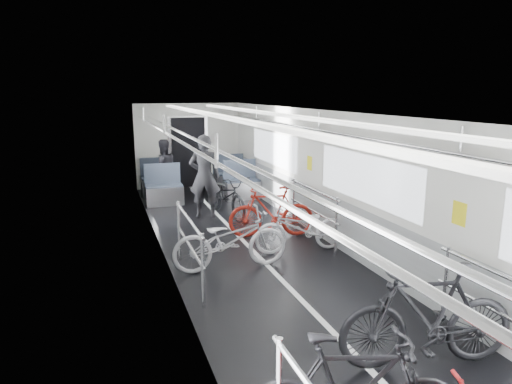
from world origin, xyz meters
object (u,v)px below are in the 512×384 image
bike_right_mid (301,228)px  bike_aisle (227,195)px  bike_right_near (428,316)px  bike_left_far (230,240)px  person_seated (163,168)px  person_standing (205,176)px  bike_right_far (272,212)px

bike_right_mid → bike_aisle: 2.72m
bike_aisle → bike_right_near: bearing=-96.0°
bike_left_far → person_seated: 5.42m
person_seated → person_standing: bearing=95.1°
bike_right_mid → person_seated: person_seated is taller
person_seated → bike_right_mid: bearing=98.9°
bike_right_mid → bike_aisle: (-0.60, 2.65, 0.04)m
bike_left_far → bike_right_far: size_ratio=1.10×
bike_right_near → bike_right_far: 4.44m
bike_right_mid → bike_right_far: bike_right_far is taller
person_standing → person_seated: size_ratio=1.21×
person_standing → person_seated: (-0.59, 2.30, -0.16)m
bike_right_mid → person_standing: 2.99m
bike_left_far → bike_right_near: 3.34m
person_standing → person_seated: 2.38m
bike_left_far → bike_right_far: 1.76m
bike_right_near → bike_right_mid: 3.50m
bike_right_far → person_seated: size_ratio=1.08×
bike_left_far → person_standing: (0.30, 3.11, 0.44)m
person_seated → bike_right_near: bearing=90.3°
bike_left_far → bike_aisle: (0.77, 3.01, -0.00)m
bike_left_far → person_seated: person_seated is taller
bike_aisle → person_seated: size_ratio=1.19×
bike_aisle → person_seated: 2.64m
bike_aisle → bike_right_far: bearing=-86.1°
bike_right_mid → bike_aisle: bearing=-164.1°
bike_right_far → bike_left_far: bearing=-30.7°
bike_right_near → person_seated: bearing=-158.6°
person_standing → bike_left_far: bearing=103.8°
bike_right_far → bike_right_near: bearing=11.2°
bike_right_near → bike_aisle: bike_right_near is taller
bike_aisle → bike_left_far: bearing=-114.0°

